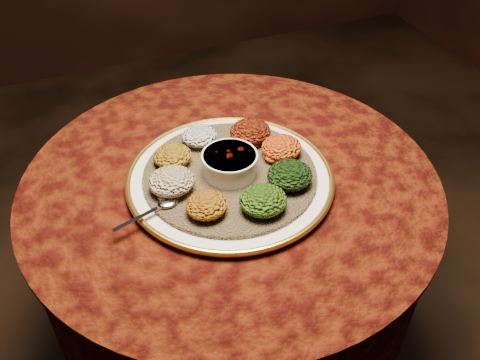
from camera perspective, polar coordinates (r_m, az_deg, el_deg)
name	(u,v)px	position (r m, az deg, el deg)	size (l,w,h in m)	color
table	(231,233)	(1.35, -0.94, -5.69)	(0.96, 0.96, 0.73)	black
platter	(230,178)	(1.21, -1.08, 0.18)	(0.57, 0.57, 0.02)	white
injera	(230,175)	(1.20, -1.08, 0.57)	(0.39, 0.39, 0.01)	olive
stew_bowl	(230,163)	(1.18, -1.10, 1.87)	(0.12, 0.12, 0.05)	white
spoon	(163,205)	(1.12, -8.20, -2.67)	(0.15, 0.06, 0.01)	silver
portion_ayib	(199,136)	(1.28, -4.37, 4.71)	(0.08, 0.08, 0.04)	silver
portion_kitfo	(250,131)	(1.28, 1.11, 5.20)	(0.10, 0.09, 0.05)	black
portion_tikil	(281,147)	(1.24, 4.45, 3.49)	(0.09, 0.09, 0.04)	#B2760E
portion_gomen	(290,175)	(1.16, 5.33, 0.54)	(0.10, 0.09, 0.05)	black
portion_mixveg	(263,200)	(1.09, 2.48, -2.17)	(0.10, 0.09, 0.05)	#8E3009
portion_kik	(207,205)	(1.09, -3.58, -2.71)	(0.09, 0.08, 0.04)	#A25B0E
portion_timatim	(172,181)	(1.15, -7.29, -0.13)	(0.10, 0.09, 0.05)	maroon
portion_shiro	(172,156)	(1.22, -7.22, 2.57)	(0.09, 0.08, 0.04)	#A06F13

